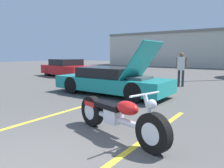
{
  "coord_description": "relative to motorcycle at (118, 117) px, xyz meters",
  "views": [
    {
      "loc": [
        2.57,
        -1.45,
        1.63
      ],
      "look_at": [
        -0.82,
        3.45,
        0.8
      ],
      "focal_mm": 35.0,
      "sensor_mm": 36.0,
      "label": 1
    }
  ],
  "objects": [
    {
      "name": "parking_stripe_foreground",
      "position": [
        -2.26,
        0.17,
        -0.4
      ],
      "size": [
        0.12,
        4.64,
        0.01
      ],
      "primitive_type": "cube",
      "color": "yellow",
      "rests_on": "ground"
    },
    {
      "name": "parking_stripe_middle",
      "position": [
        0.51,
        0.17,
        -0.4
      ],
      "size": [
        0.12,
        4.64,
        0.01
      ],
      "primitive_type": "cube",
      "color": "yellow",
      "rests_on": "ground"
    },
    {
      "name": "motorcycle",
      "position": [
        0.0,
        0.0,
        0.0
      ],
      "size": [
        2.42,
        0.96,
        0.98
      ],
      "rotation": [
        0.0,
        0.0,
        -0.28
      ],
      "color": "black",
      "rests_on": "ground"
    },
    {
      "name": "show_car_hood_open",
      "position": [
        -2.65,
        3.65,
        0.15
      ],
      "size": [
        4.76,
        1.85,
        2.07
      ],
      "rotation": [
        0.0,
        0.0,
        -0.02
      ],
      "color": "teal",
      "rests_on": "ground"
    },
    {
      "name": "parked_car_left_row",
      "position": [
        -9.34,
        7.64,
        0.19
      ],
      "size": [
        4.56,
        2.68,
        1.24
      ],
      "rotation": [
        0.0,
        0.0,
        -0.18
      ],
      "color": "red",
      "rests_on": "ground"
    },
    {
      "name": "spectator_near_motorcycle",
      "position": [
        -1.06,
        7.41,
        0.59
      ],
      "size": [
        0.52,
        0.22,
        1.68
      ],
      "color": "#333338",
      "rests_on": "ground"
    }
  ]
}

